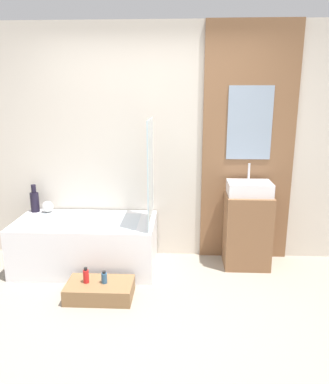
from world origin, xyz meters
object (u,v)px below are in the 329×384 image
bathtub (86,244)px  sink (249,188)px  vase_round_light (48,207)px  bottle_soap_primary (86,276)px  wooden_step_bench (100,290)px  vase_tall_dark (35,201)px  bottle_soap_secondary (104,278)px

bathtub → sink: bearing=4.9°
vase_round_light → bottle_soap_primary: size_ratio=0.86×
wooden_step_bench → bottle_soap_primary: bearing=-180.0°
bathtub → sink: sink is taller
sink → vase_tall_dark: sink is taller
sink → bottle_soap_primary: size_ratio=3.04×
sink → vase_round_light: 2.27m
bathtub → vase_round_light: vase_round_light is taller
vase_tall_dark → sink: bearing=-3.2°
vase_round_light → bottle_soap_secondary: bearing=-47.4°
vase_tall_dark → bottle_soap_secondary: (0.97, -0.91, -0.47)m
vase_round_light → bottle_soap_primary: vase_round_light is taller
vase_round_light → bathtub: bearing=-28.3°
sink → vase_round_light: bearing=177.1°
wooden_step_bench → vase_round_light: bearing=130.9°
vase_round_light → bottle_soap_primary: (0.65, -0.89, -0.39)m
wooden_step_bench → vase_tall_dark: vase_tall_dark is taller
bathtub → vase_round_light: size_ratio=11.47×
wooden_step_bench → bathtub: bearing=113.9°
bathtub → vase_tall_dark: size_ratio=4.70×
vase_tall_dark → vase_round_light: 0.16m
sink → vase_tall_dark: size_ratio=1.45×
wooden_step_bench → bottle_soap_secondary: bottle_soap_secondary is taller
sink → bottle_soap_secondary: size_ratio=3.84×
bottle_soap_secondary → vase_round_light: bearing=132.6°
vase_tall_dark → bottle_soap_primary: 1.30m
bottle_soap_secondary → bathtub: bearing=117.3°
vase_round_light → bottle_soap_primary: 1.17m
bathtub → bottle_soap_secondary: bathtub is taller
sink → vase_round_light: (-2.25, 0.12, -0.27)m
vase_tall_dark → bottle_soap_primary: (0.80, -0.91, -0.45)m
wooden_step_bench → bottle_soap_secondary: 0.14m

